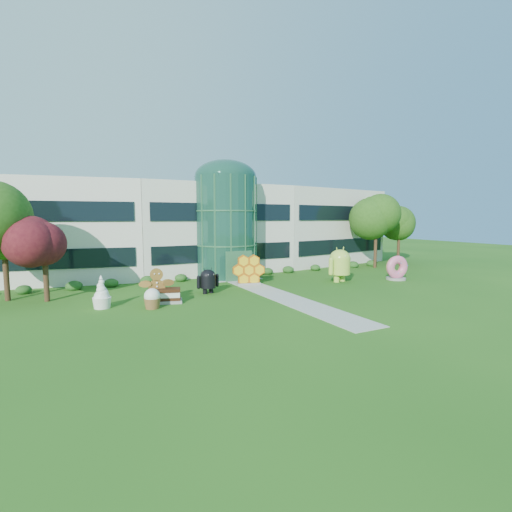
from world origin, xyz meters
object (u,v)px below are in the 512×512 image
android_green (340,263)px  donut (396,268)px  gingerbread (157,285)px  android_black (208,279)px

android_green → donut: 5.73m
android_green → donut: size_ratio=1.50×
donut → gingerbread: (-22.26, 0.73, 0.05)m
android_green → android_black: android_green is taller
android_green → android_black: bearing=164.6°
android_green → gingerbread: 16.82m
android_black → donut: (18.04, -2.08, 0.05)m
android_green → gingerbread: bearing=169.8°
android_green → donut: (5.47, -1.60, -0.58)m
android_black → gingerbread: size_ratio=0.84×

